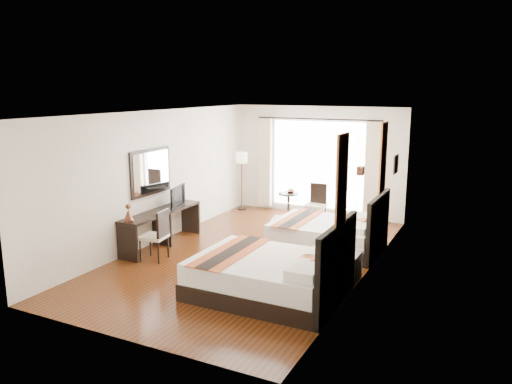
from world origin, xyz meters
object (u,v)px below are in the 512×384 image
at_px(bed_near, 272,275).
at_px(bed_far, 330,234).
at_px(vase, 346,250).
at_px(floor_lamp, 242,161).
at_px(console_desk, 162,228).
at_px(desk_chair, 155,245).
at_px(side_table, 288,204).
at_px(fruit_bowl, 291,192).
at_px(table_lamp, 347,235).
at_px(window_chair, 315,212).
at_px(nightstand, 347,266).
at_px(television, 174,196).

distance_m(bed_near, bed_far, 2.66).
bearing_deg(vase, floor_lamp, 136.67).
height_order(console_desk, desk_chair, desk_chair).
xyz_separation_m(side_table, fruit_bowl, (0.04, 0.04, 0.33)).
relative_size(table_lamp, window_chair, 0.42).
distance_m(bed_far, nightstand, 1.69).
distance_m(vase, floor_lamp, 5.60).
bearing_deg(television, bed_near, -133.75).
relative_size(console_desk, desk_chair, 2.23).
xyz_separation_m(floor_lamp, window_chair, (2.29, -0.49, -1.02)).
relative_size(nightstand, table_lamp, 1.21).
bearing_deg(side_table, bed_near, -70.20).
relative_size(table_lamp, desk_chair, 0.42).
xyz_separation_m(bed_far, table_lamp, (0.76, -1.42, 0.46)).
height_order(bed_near, side_table, bed_near).
bearing_deg(bed_far, desk_chair, -142.64).
relative_size(console_desk, side_table, 3.65).
relative_size(console_desk, floor_lamp, 1.41).
bearing_deg(television, floor_lamp, -13.59).
xyz_separation_m(floor_lamp, side_table, (1.42, -0.09, -1.01)).
height_order(desk_chair, floor_lamp, floor_lamp).
height_order(nightstand, television, television).
distance_m(table_lamp, television, 4.00).
relative_size(nightstand, window_chair, 0.51).
bearing_deg(bed_near, window_chair, 100.95).
distance_m(bed_far, floor_lamp, 4.04).
distance_m(desk_chair, window_chair, 4.29).
bearing_deg(fruit_bowl, console_desk, -112.28).
xyz_separation_m(bed_far, television, (-3.20, -0.89, 0.66)).
bearing_deg(console_desk, fruit_bowl, 67.72).
height_order(fruit_bowl, window_chair, window_chair).
xyz_separation_m(desk_chair, floor_lamp, (-0.44, 4.35, 1.01)).
height_order(bed_near, nightstand, bed_near).
distance_m(nightstand, window_chair, 3.66).
height_order(console_desk, television, television).
height_order(desk_chair, window_chair, desk_chair).
distance_m(table_lamp, fruit_bowl, 4.40).
relative_size(nightstand, desk_chair, 0.50).
distance_m(table_lamp, side_table, 4.42).
height_order(nightstand, fruit_bowl, fruit_bowl).
height_order(table_lamp, desk_chair, desk_chair).
bearing_deg(nightstand, television, 171.65).
distance_m(bed_near, table_lamp, 1.56).
xyz_separation_m(vase, console_desk, (-4.02, 0.23, -0.18)).
bearing_deg(floor_lamp, desk_chair, -84.27).
bearing_deg(bed_near, console_desk, 157.25).
xyz_separation_m(console_desk, fruit_bowl, (1.44, 3.52, 0.25)).
xyz_separation_m(console_desk, window_chair, (2.28, 3.09, -0.08)).
height_order(vase, desk_chair, desk_chair).
height_order(bed_far, table_lamp, bed_far).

